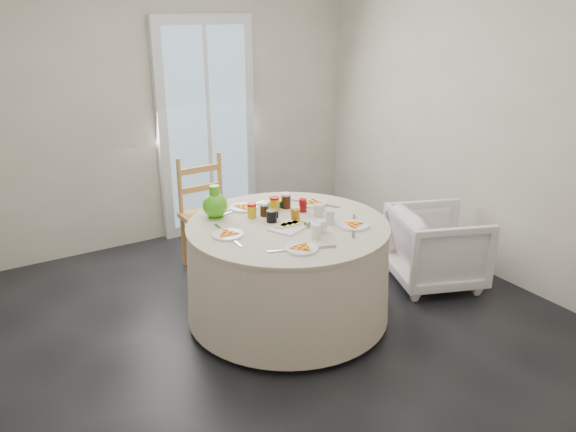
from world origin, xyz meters
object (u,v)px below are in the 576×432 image
table (288,271)px  green_pitcher (215,201)px  wooden_chair (211,217)px  armchair (437,239)px

table → green_pitcher: green_pitcher is taller
table → wooden_chair: 1.08m
table → armchair: 1.34m
green_pitcher → armchair: bearing=0.3°
wooden_chair → armchair: bearing=-42.0°
table → armchair: (1.33, -0.17, 0.02)m
wooden_chair → table: bearing=-85.2°
table → armchair: bearing=-7.2°
wooden_chair → green_pitcher: size_ratio=4.27×
table → green_pitcher: 0.73m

